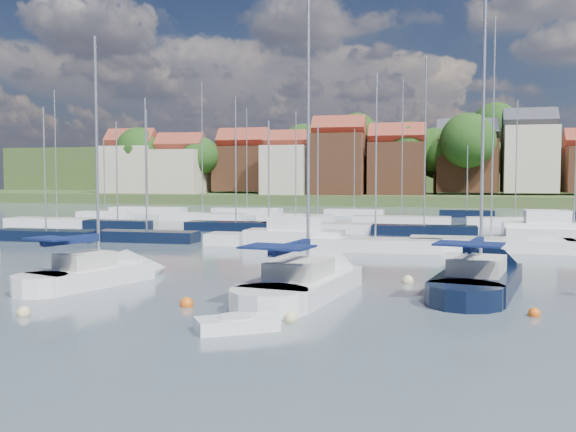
# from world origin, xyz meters

# --- Properties ---
(ground) EXTENTS (260.00, 260.00, 0.00)m
(ground) POSITION_xyz_m (0.00, 40.00, 0.00)
(ground) COLOR #495B63
(ground) RESTS_ON ground
(sailboat_left) EXTENTS (5.06, 9.33, 12.41)m
(sailboat_left) POSITION_xyz_m (-10.47, 2.66, 0.37)
(sailboat_left) COLOR white
(sailboat_left) RESTS_ON ground
(sailboat_centre) EXTENTS (4.73, 11.83, 15.64)m
(sailboat_centre) POSITION_xyz_m (-0.44, 3.06, 0.35)
(sailboat_centre) COLOR white
(sailboat_centre) RESTS_ON ground
(sailboat_navy) EXTENTS (5.19, 11.92, 16.00)m
(sailboat_navy) POSITION_xyz_m (6.88, 5.84, 0.35)
(sailboat_navy) COLOR black
(sailboat_navy) RESTS_ON ground
(tender) EXTENTS (2.88, 2.46, 0.57)m
(tender) POSITION_xyz_m (-1.44, -4.97, 0.22)
(tender) COLOR white
(tender) RESTS_ON ground
(buoy_b) EXTENTS (0.50, 0.50, 0.50)m
(buoy_b) POSITION_xyz_m (-9.66, -4.61, 0.00)
(buoy_b) COLOR beige
(buoy_b) RESTS_ON ground
(buoy_c) EXTENTS (0.54, 0.54, 0.54)m
(buoy_c) POSITION_xyz_m (-4.55, -1.71, 0.00)
(buoy_c) COLOR #D85914
(buoy_c) RESTS_ON ground
(buoy_d) EXTENTS (0.49, 0.49, 0.49)m
(buoy_d) POSITION_xyz_m (-0.04, -3.24, 0.00)
(buoy_d) COLOR beige
(buoy_d) RESTS_ON ground
(buoy_e) EXTENTS (0.54, 0.54, 0.54)m
(buoy_e) POSITION_xyz_m (3.49, 5.91, 0.00)
(buoy_e) COLOR beige
(buoy_e) RESTS_ON ground
(buoy_f) EXTENTS (0.44, 0.44, 0.44)m
(buoy_f) POSITION_xyz_m (8.30, -0.39, 0.00)
(buoy_f) COLOR #D85914
(buoy_f) RESTS_ON ground
(marina_field) EXTENTS (79.62, 41.41, 15.93)m
(marina_field) POSITION_xyz_m (1.91, 35.15, 0.43)
(marina_field) COLOR white
(marina_field) RESTS_ON ground
(far_shore_town) EXTENTS (212.46, 90.00, 22.27)m
(far_shore_town) POSITION_xyz_m (2.23, 132.67, 4.61)
(far_shore_town) COLOR #445329
(far_shore_town) RESTS_ON ground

